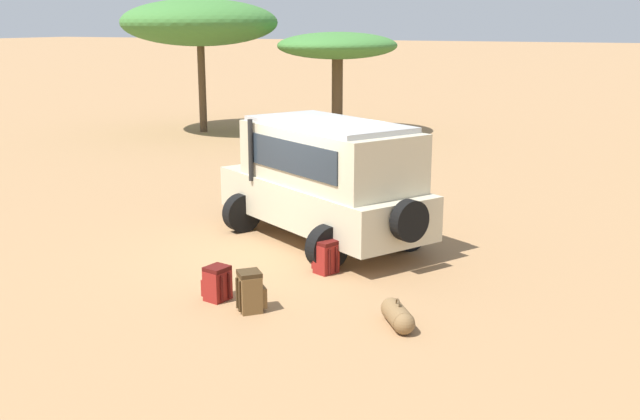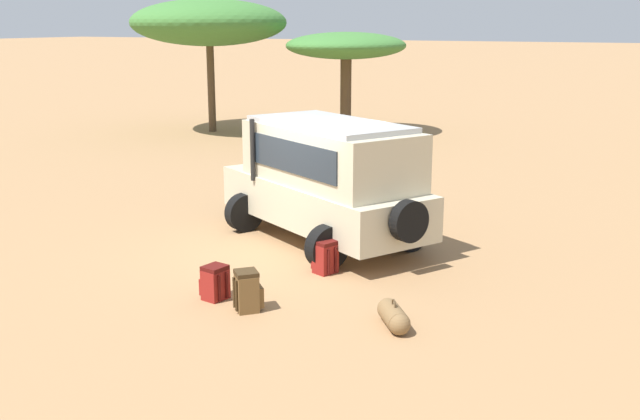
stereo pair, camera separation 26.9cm
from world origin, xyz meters
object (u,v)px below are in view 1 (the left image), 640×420
safari_vehicle (325,179)px  backpack_beside_front_wheel (217,283)px  backpack_near_rear_wheel (326,257)px  duffel_bag_low_black_case (398,316)px  backpack_cluster_center (251,292)px  acacia_tree_left_mid (337,47)px  acacia_tree_far_left (200,23)px

safari_vehicle → backpack_beside_front_wheel: safari_vehicle is taller
backpack_near_rear_wheel → safari_vehicle: bearing=115.7°
duffel_bag_low_black_case → backpack_cluster_center: bearing=-169.4°
acacia_tree_left_mid → safari_vehicle: bearing=-66.6°
acacia_tree_far_left → acacia_tree_left_mid: acacia_tree_far_left is taller
acacia_tree_left_mid → backpack_cluster_center: bearing=-69.7°
backpack_beside_front_wheel → acacia_tree_left_mid: 18.51m
backpack_beside_front_wheel → duffel_bag_low_black_case: backpack_beside_front_wheel is taller
acacia_tree_far_left → acacia_tree_left_mid: (5.13, 1.69, -0.89)m
backpack_beside_front_wheel → acacia_tree_left_mid: acacia_tree_left_mid is taller
backpack_near_rear_wheel → acacia_tree_left_mid: 17.07m
safari_vehicle → acacia_tree_far_left: acacia_tree_far_left is taller
backpack_cluster_center → duffel_bag_low_black_case: 2.27m
safari_vehicle → acacia_tree_far_left: size_ratio=0.87×
safari_vehicle → backpack_cluster_center: 4.03m
backpack_near_rear_wheel → duffel_bag_low_black_case: (1.96, -1.72, -0.12)m
backpack_near_rear_wheel → duffel_bag_low_black_case: backpack_near_rear_wheel is taller
acacia_tree_left_mid → duffel_bag_low_black_case: bearing=-63.1°
backpack_near_rear_wheel → acacia_tree_left_mid: (-6.73, 15.38, 3.09)m
duffel_bag_low_black_case → acacia_tree_far_left: bearing=131.9°
acacia_tree_left_mid → backpack_near_rear_wheel: bearing=-66.4°
safari_vehicle → duffel_bag_low_black_case: safari_vehicle is taller
backpack_near_rear_wheel → acacia_tree_far_left: bearing=130.9°
backpack_near_rear_wheel → duffel_bag_low_black_case: bearing=-41.2°
backpack_cluster_center → backpack_near_rear_wheel: size_ratio=1.08×
backpack_near_rear_wheel → acacia_tree_left_mid: acacia_tree_left_mid is taller
backpack_cluster_center → duffel_bag_low_black_case: backpack_cluster_center is taller
backpack_beside_front_wheel → duffel_bag_low_black_case: 2.97m
acacia_tree_far_left → backpack_cluster_center: bearing=-53.8°
safari_vehicle → backpack_cluster_center: size_ratio=8.34×
acacia_tree_far_left → acacia_tree_left_mid: size_ratio=1.23×
acacia_tree_far_left → acacia_tree_left_mid: 5.48m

